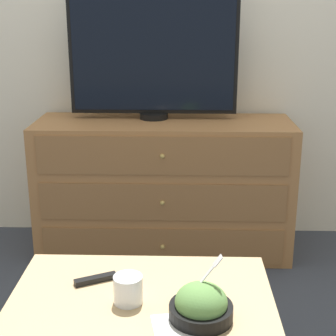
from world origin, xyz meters
TOP-DOWN VIEW (x-y plane):
  - ground_plane at (0.00, 0.00)m, footprint 12.00×12.00m
  - wall_back at (0.00, 0.03)m, footprint 12.00×0.05m
  - dresser at (0.08, -0.26)m, footprint 1.35×0.47m
  - tv at (0.02, -0.18)m, footprint 0.88×0.15m
  - coffee_table at (0.06, -1.52)m, footprint 0.81×0.56m
  - takeout_bowl at (0.23, -1.62)m, footprint 0.18×0.18m
  - drink_cup at (0.02, -1.54)m, footprint 0.09×0.09m
  - napkin at (0.17, -1.67)m, footprint 0.16×0.16m
  - remote_control at (-0.10, -1.42)m, footprint 0.14×0.09m

SIDE VIEW (x-z plane):
  - ground_plane at x=0.00m, z-range 0.00..0.00m
  - dresser at x=0.08m, z-range 0.00..0.73m
  - coffee_table at x=0.06m, z-range 0.16..0.61m
  - napkin at x=0.17m, z-range 0.45..0.46m
  - remote_control at x=-0.10m, z-range 0.45..0.47m
  - drink_cup at x=0.02m, z-range 0.45..0.53m
  - takeout_bowl at x=0.23m, z-range 0.40..0.59m
  - tv at x=0.02m, z-range 0.74..1.37m
  - wall_back at x=0.00m, z-range 0.00..2.60m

